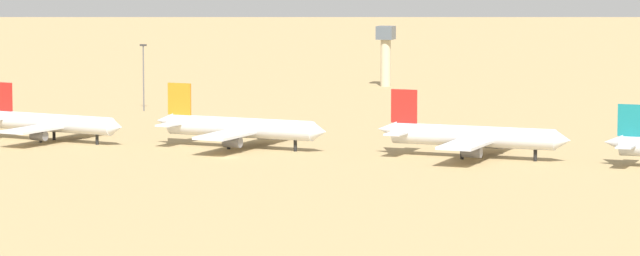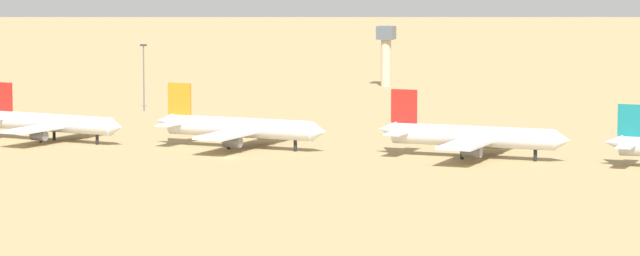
# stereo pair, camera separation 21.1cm
# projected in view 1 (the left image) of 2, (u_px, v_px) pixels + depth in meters

# --- Properties ---
(ground) EXTENTS (4000.00, 4000.00, 0.00)m
(ground) POSITION_uv_depth(u_px,v_px,m) (228.00, 158.00, 363.82)
(ground) COLOR tan
(parked_jet_red_2) EXTENTS (39.10, 33.44, 12.98)m
(parked_jet_red_2) POSITION_uv_depth(u_px,v_px,m) (51.00, 123.00, 392.41)
(parked_jet_red_2) COLOR silver
(parked_jet_red_2) RESTS_ON ground
(parked_jet_orange_3) EXTENTS (42.22, 35.78, 13.94)m
(parked_jet_orange_3) POSITION_uv_depth(u_px,v_px,m) (239.00, 128.00, 379.79)
(parked_jet_orange_3) COLOR silver
(parked_jet_orange_3) RESTS_ON ground
(parked_jet_red_4) EXTENTS (42.61, 35.93, 14.07)m
(parked_jet_red_4) POSITION_uv_depth(u_px,v_px,m) (471.00, 136.00, 362.83)
(parked_jet_red_4) COLOR silver
(parked_jet_red_4) RESTS_ON ground
(control_tower) EXTENTS (5.20, 5.20, 18.86)m
(control_tower) POSITION_uv_depth(u_px,v_px,m) (386.00, 50.00, 536.09)
(control_tower) COLOR #C6B793
(control_tower) RESTS_ON ground
(light_pole_mid) EXTENTS (1.80, 0.50, 17.98)m
(light_pole_mid) POSITION_uv_depth(u_px,v_px,m) (143.00, 73.00, 460.02)
(light_pole_mid) COLOR #59595E
(light_pole_mid) RESTS_ON ground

